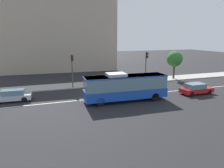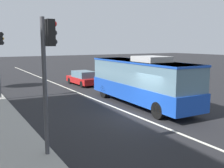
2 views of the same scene
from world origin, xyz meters
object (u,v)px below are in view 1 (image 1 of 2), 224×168
at_px(transit_bus, 125,86).
at_px(sedan_silver, 12,95).
at_px(sedan_red, 196,89).
at_px(traffic_light_mid_block, 72,65).
at_px(traffic_light_near_corner, 146,62).
at_px(street_tree_kerbside_left, 175,59).

bearing_deg(transit_bus, sedan_silver, 163.69).
xyz_separation_m(sedan_red, traffic_light_mid_block, (-15.38, 8.27, 2.84)).
bearing_deg(sedan_silver, traffic_light_near_corner, -166.64).
height_order(transit_bus, street_tree_kerbside_left, street_tree_kerbside_left).
relative_size(sedan_silver, traffic_light_near_corner, 0.88).
bearing_deg(street_tree_kerbside_left, sedan_silver, -169.44).
relative_size(transit_bus, sedan_red, 2.21).
bearing_deg(traffic_light_mid_block, sedan_red, 57.50).
bearing_deg(transit_bus, traffic_light_near_corner, 50.71).
relative_size(sedan_silver, street_tree_kerbside_left, 0.90).
distance_m(sedan_silver, street_tree_kerbside_left, 26.91).
xyz_separation_m(traffic_light_near_corner, street_tree_kerbside_left, (6.28, 1.11, 0.09)).
bearing_deg(traffic_light_near_corner, traffic_light_mid_block, -94.37).
bearing_deg(sedan_silver, sedan_red, 171.63).
bearing_deg(sedan_silver, transit_bus, 164.37).
distance_m(sedan_silver, traffic_light_near_corner, 20.57).
bearing_deg(street_tree_kerbside_left, traffic_light_near_corner, -169.95).
height_order(transit_bus, sedan_silver, transit_bus).
height_order(sedan_silver, street_tree_kerbside_left, street_tree_kerbside_left).
xyz_separation_m(traffic_light_near_corner, traffic_light_mid_block, (-12.18, -0.04, 0.00)).
distance_m(transit_bus, sedan_silver, 13.68).
bearing_deg(sedan_red, traffic_light_near_corner, 109.10).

